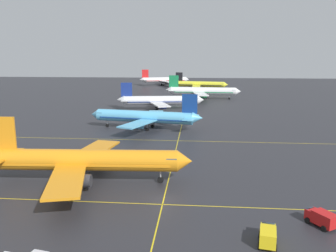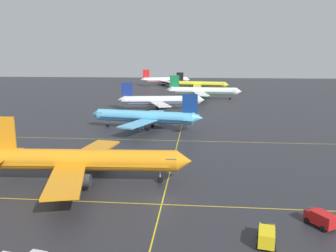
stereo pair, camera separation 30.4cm
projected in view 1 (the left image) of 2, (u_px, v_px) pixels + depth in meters
name	position (u px, v px, depth m)	size (l,w,h in m)	color
ground_plane	(164.00, 199.00, 55.21)	(600.00, 600.00, 0.00)	#28282D
airliner_front_gate	(84.00, 160.00, 61.94)	(38.31, 33.03, 11.92)	orange
airliner_second_row	(146.00, 117.00, 106.64)	(36.21, 30.86, 11.28)	#5BB7E5
airliner_third_row	(160.00, 100.00, 144.96)	(36.67, 31.31, 11.41)	white
airliner_far_left_stand	(202.00, 91.00, 179.66)	(39.16, 33.80, 12.19)	white
airliner_far_right_stand	(200.00, 84.00, 225.45)	(36.28, 30.82, 11.34)	yellow
airliner_distant_taxiway	(164.00, 80.00, 261.96)	(37.51, 32.06, 11.95)	white
taxiway_markings	(172.00, 164.00, 73.04)	(164.38, 89.21, 0.01)	yellow
service_truck_red_van	(268.00, 235.00, 41.87)	(2.80, 4.39, 2.10)	yellow
service_truck_catering	(321.00, 218.00, 46.36)	(3.78, 4.45, 2.10)	red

